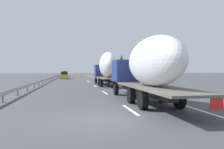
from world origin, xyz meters
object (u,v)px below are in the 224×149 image
truck_lead (107,67)px  car_red_compact (65,74)px  truck_trailing (146,66)px  road_sign (108,70)px  car_yellow_coupe (64,75)px

truck_lead → car_red_compact: size_ratio=2.65×
truck_trailing → car_red_compact: bearing=6.8°
road_sign → truck_lead: bearing=169.7°
truck_trailing → truck_lead: bearing=0.0°
truck_lead → car_yellow_coupe: 27.37m
road_sign → car_yellow_coupe: bearing=47.2°
truck_lead → car_red_compact: truck_lead is taller
truck_lead → car_red_compact: (45.01, 7.46, -1.69)m
car_red_compact → car_yellow_coupe: size_ratio=1.13×
truck_lead → car_yellow_coupe: truck_lead is taller
truck_trailing → car_red_compact: size_ratio=2.92×
truck_trailing → road_sign: size_ratio=4.23×
car_yellow_coupe → road_sign: bearing=-132.8°
truck_lead → road_sign: bearing=-10.3°
truck_trailing → car_yellow_coupe: (43.51, 6.94, -1.51)m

